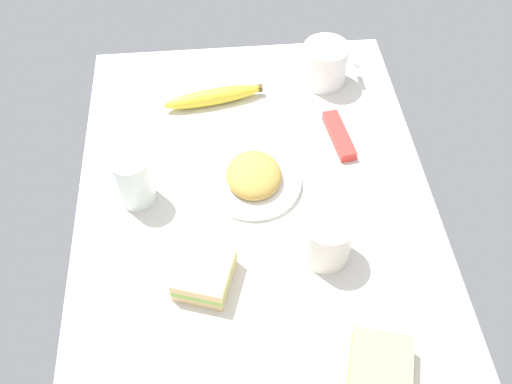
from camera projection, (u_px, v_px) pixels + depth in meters
The scene contains 9 objects.
tabletop at pixel (256, 206), 102.69cm from camera, with size 90.00×64.00×2.00cm, color beige.
plate_of_food at pixel (252, 178), 103.27cm from camera, with size 17.48×17.48×4.96cm.
coffee_mug_black at pixel (327, 238), 91.68cm from camera, with size 10.60×8.24×8.73cm.
coffee_mug_milky at pixel (325, 63), 118.97cm from camera, with size 9.47×11.84×8.93cm.
sandwich_main at pixel (204, 274), 90.20cm from camera, with size 11.52×10.92×4.40cm.
sandwich_side at pixel (380, 368), 80.70cm from camera, with size 11.50×10.86×4.40cm.
glass_of_milk at pixel (134, 182), 99.19cm from camera, with size 6.66×6.66×10.11cm.
banana at pixel (214, 97), 116.84cm from camera, with size 7.03×21.03×3.43cm.
snack_bar at pixel (339, 135), 110.93cm from camera, with size 12.35×3.05×2.00cm, color red.
Camera 1 is at (61.70, -5.65, 82.93)cm, focal length 39.84 mm.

